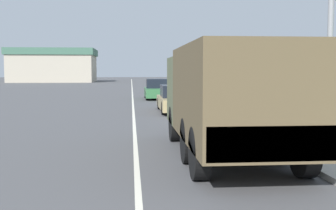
{
  "coord_description": "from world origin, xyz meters",
  "views": [
    {
      "loc": [
        -0.11,
        -1.64,
        2.1
      ],
      "look_at": [
        0.89,
        9.75,
        1.16
      ],
      "focal_mm": 45.0,
      "sensor_mm": 36.0,
      "label": 1
    }
  ],
  "objects": [
    {
      "name": "grass_strip_right",
      "position": [
        8.9,
        40.0,
        0.01
      ],
      "size": [
        7.0,
        120.0,
        0.02
      ],
      "color": "#4C7538",
      "rests_on": "ground"
    },
    {
      "name": "building_distant",
      "position": [
        -14.11,
        76.83,
        3.02
      ],
      "size": [
        15.08,
        11.33,
        5.97
      ],
      "color": "#B2A893",
      "rests_on": "ground"
    },
    {
      "name": "lane_centre_stripe",
      "position": [
        0.0,
        40.0,
        0.0
      ],
      "size": [
        0.12,
        120.0,
        0.0
      ],
      "color": "silver",
      "rests_on": "ground"
    },
    {
      "name": "ground_plane",
      "position": [
        0.0,
        40.0,
        0.0
      ],
      "size": [
        180.0,
        180.0,
        0.0
      ],
      "primitive_type": "plane",
      "color": "#4C4C4F"
    },
    {
      "name": "car_nearest_ahead",
      "position": [
        2.2,
        19.56,
        0.62
      ],
      "size": [
        1.76,
        4.62,
        1.35
      ],
      "color": "tan",
      "rests_on": "ground"
    },
    {
      "name": "military_truck",
      "position": [
        2.23,
        8.33,
        1.51
      ],
      "size": [
        2.38,
        6.75,
        2.65
      ],
      "color": "#545B3D",
      "rests_on": "ground"
    },
    {
      "name": "car_second_ahead",
      "position": [
        1.76,
        29.19,
        0.67
      ],
      "size": [
        1.71,
        4.11,
        1.48
      ],
      "color": "#336B3D",
      "rests_on": "ground"
    },
    {
      "name": "sidewalk_right",
      "position": [
        4.5,
        40.0,
        0.06
      ],
      "size": [
        1.8,
        120.0,
        0.12
      ],
      "color": "#ADAAA3",
      "rests_on": "ground"
    }
  ]
}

